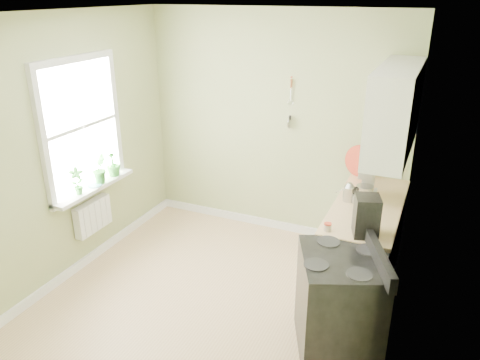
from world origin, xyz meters
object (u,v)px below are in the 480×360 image
at_px(stove, 339,304).
at_px(coffee_maker, 366,217).
at_px(stand_mixer, 366,183).
at_px(kettle, 349,192).

relative_size(stove, coffee_maker, 2.88).
bearing_deg(coffee_maker, stove, -101.19).
bearing_deg(stand_mixer, coffee_maker, -80.49).
distance_m(stove, stand_mixer, 1.34).
distance_m(stand_mixer, coffee_maker, 0.77).
height_order(stove, coffee_maker, coffee_maker).
bearing_deg(coffee_maker, kettle, 113.14).
height_order(stand_mixer, coffee_maker, stand_mixer).
height_order(stand_mixer, kettle, stand_mixer).
relative_size(stove, kettle, 5.33).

